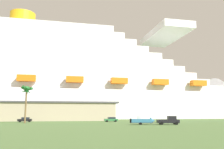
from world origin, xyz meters
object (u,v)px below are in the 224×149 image
small_boat_on_trailer (144,121)px  cruise_ship (67,84)px  palm_tree (26,93)px  parked_car_black_coupe (25,120)px  pickup_truck (169,121)px  parked_car_green_wagon (111,119)px

small_boat_on_trailer → cruise_ship: bearing=107.3°
cruise_ship → small_boat_on_trailer: bearing=-72.7°
palm_tree → parked_car_black_coupe: bearing=100.3°
pickup_truck → parked_car_black_coupe: size_ratio=1.26×
parked_car_green_wagon → pickup_truck: bearing=-62.4°
cruise_ship → parked_car_green_wagon: 54.51m
pickup_truck → palm_tree: 42.01m
small_boat_on_trailer → parked_car_black_coupe: size_ratio=1.54×
cruise_ship → parked_car_green_wagon: (16.60, -48.79, -17.75)m
pickup_truck → small_boat_on_trailer: size_ratio=0.82×
pickup_truck → small_boat_on_trailer: (-6.44, 0.99, -0.08)m
cruise_ship → parked_car_black_coupe: bearing=-104.3°
parked_car_black_coupe → pickup_truck: bearing=-31.2°
pickup_truck → parked_car_black_coupe: bearing=148.8°
small_boat_on_trailer → parked_car_green_wagon: size_ratio=1.57×
cruise_ship → palm_tree: size_ratio=20.17×
parked_car_black_coupe → parked_car_green_wagon: bearing=-4.0°
parked_car_green_wagon → parked_car_black_coupe: size_ratio=0.98×
pickup_truck → palm_tree: palm_tree is taller
cruise_ship → palm_tree: (-10.22, -56.13, -9.61)m
cruise_ship → parked_car_green_wagon: bearing=-71.2°
small_boat_on_trailer → parked_car_black_coupe: 40.99m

